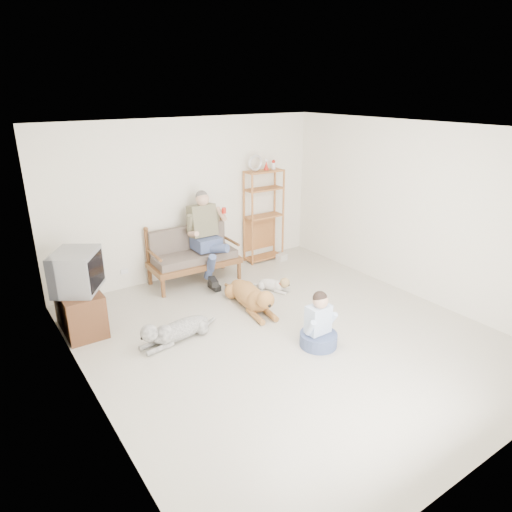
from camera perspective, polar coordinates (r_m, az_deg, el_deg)
floor at (r=6.27m, az=3.79°, el=-9.89°), size 5.50×5.50×0.00m
ceiling at (r=5.43m, az=4.47°, el=15.51°), size 5.50×5.50×0.00m
wall_back at (r=7.96m, az=-8.36°, el=7.07°), size 5.00×0.00×5.00m
wall_front at (r=4.12m, az=28.86°, el=-8.44°), size 5.00×0.00×5.00m
wall_left at (r=4.68m, az=-20.74°, el=-3.76°), size 0.00×5.50×5.50m
wall_right at (r=7.47m, az=19.39°, el=5.24°), size 0.00×5.50×5.50m
loveseat at (r=7.84m, az=-7.96°, el=0.28°), size 1.53×0.76×0.95m
man at (r=7.63m, az=-5.95°, el=1.63°), size 0.59×0.84×1.37m
etagere at (r=8.62m, az=0.98°, el=5.15°), size 0.77×0.34×2.03m
book_stack at (r=8.83m, az=3.23°, el=-0.13°), size 0.21×0.16×0.12m
tv_stand at (r=6.70m, az=-21.18°, el=-6.32°), size 0.51×0.90×0.60m
crt_tv at (r=6.46m, az=-21.49°, el=-1.78°), size 0.80×0.83×0.55m
wall_outlet at (r=7.82m, az=-16.12°, el=-1.87°), size 0.12×0.02×0.08m
golden_retriever at (r=6.90m, az=-0.57°, el=-5.10°), size 0.50×1.50×0.45m
shaggy_dog at (r=6.16m, az=-10.19°, el=-9.18°), size 1.24×0.42×0.37m
terrier at (r=7.50m, az=2.43°, el=-3.58°), size 0.38×0.65×0.26m
child at (r=5.96m, az=7.84°, el=-8.72°), size 0.49×0.49×0.77m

